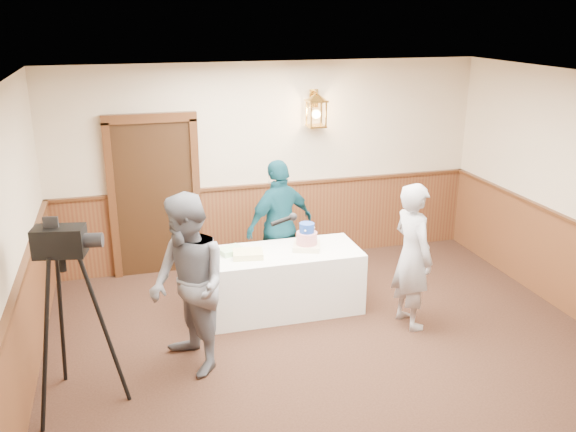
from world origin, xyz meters
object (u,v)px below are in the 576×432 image
object	(u,v)px
sheet_cake_green	(231,251)
interviewer	(188,285)
sheet_cake_yellow	(248,254)
tiered_cake	(307,239)
display_table	(283,280)
tv_camera_rig	(71,328)
baker	(412,256)
assistant_p	(280,226)

from	to	relation	value
sheet_cake_green	interviewer	xyz separation A→B (m)	(-0.61, -1.09, 0.13)
sheet_cake_yellow	tiered_cake	bearing A→B (deg)	5.12
display_table	tiered_cake	xyz separation A→B (m)	(0.29, 0.01, 0.50)
tiered_cake	tv_camera_rig	world-z (taller)	tv_camera_rig
baker	assistant_p	size ratio (longest dim) A/B	0.99
sheet_cake_green	baker	xyz separation A→B (m)	(1.89, -0.84, 0.06)
sheet_cake_yellow	assistant_p	xyz separation A→B (m)	(0.56, 0.67, 0.07)
tv_camera_rig	sheet_cake_yellow	bearing A→B (deg)	43.90
tiered_cake	baker	bearing A→B (deg)	-36.54
baker	tv_camera_rig	size ratio (longest dim) A/B	0.98
sheet_cake_green	assistant_p	world-z (taller)	assistant_p
display_table	interviewer	size ratio (longest dim) A/B	0.99
display_table	tv_camera_rig	size ratio (longest dim) A/B	1.05
interviewer	assistant_p	size ratio (longest dim) A/B	1.07
sheet_cake_green	assistant_p	bearing A→B (deg)	34.67
tiered_cake	tv_camera_rig	bearing A→B (deg)	-153.34
interviewer	baker	world-z (taller)	interviewer
tiered_cake	interviewer	xyz separation A→B (m)	(-1.50, -0.99, 0.03)
display_table	sheet_cake_green	distance (m)	0.74
display_table	interviewer	world-z (taller)	interviewer
interviewer	display_table	bearing A→B (deg)	110.78
sheet_cake_yellow	assistant_p	bearing A→B (deg)	50.16
tiered_cake	display_table	bearing A→B (deg)	-178.93
baker	tiered_cake	bearing A→B (deg)	45.65
sheet_cake_green	interviewer	world-z (taller)	interviewer
display_table	sheet_cake_green	world-z (taller)	sheet_cake_green
baker	sheet_cake_green	bearing A→B (deg)	58.17
interviewer	assistant_p	xyz separation A→B (m)	(1.34, 1.59, -0.06)
baker	sheet_cake_yellow	bearing A→B (deg)	60.79
interviewer	baker	distance (m)	2.52
interviewer	tv_camera_rig	size ratio (longest dim) A/B	1.06
tiered_cake	assistant_p	xyz separation A→B (m)	(-0.17, 0.60, -0.02)
sheet_cake_yellow	tv_camera_rig	distance (m)	2.23
interviewer	tv_camera_rig	bearing A→B (deg)	-92.25
sheet_cake_yellow	baker	size ratio (longest dim) A/B	0.20
assistant_p	sheet_cake_yellow	bearing A→B (deg)	27.46
display_table	interviewer	xyz separation A→B (m)	(-1.22, -0.98, 0.53)
sheet_cake_yellow	tv_camera_rig	size ratio (longest dim) A/B	0.20
assistant_p	display_table	bearing A→B (deg)	56.09
display_table	assistant_p	world-z (taller)	assistant_p
assistant_p	tiered_cake	bearing A→B (deg)	82.73
display_table	baker	world-z (taller)	baker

